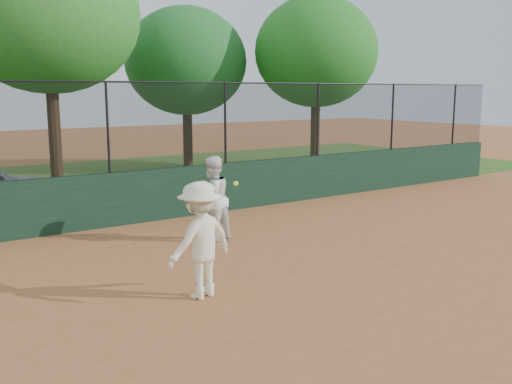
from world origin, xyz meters
TOP-DOWN VIEW (x-y plane):
  - ground at (0.00, 0.00)m, footprint 80.00×80.00m
  - back_wall at (0.00, 6.00)m, footprint 26.00×0.20m
  - grass_strip at (0.00, 12.00)m, footprint 36.00×12.00m
  - player_second at (0.74, 3.66)m, footprint 0.97×0.84m
  - player_main at (-1.03, 0.98)m, footprint 1.22×0.86m
  - fence_assembly at (-0.03, 6.00)m, footprint 26.00×0.06m
  - tree_2 at (-0.24, 11.14)m, footprint 5.33×4.85m
  - tree_3 at (5.19, 13.10)m, footprint 4.58×4.17m
  - tree_4 at (9.31, 10.55)m, footprint 4.74×4.31m

SIDE VIEW (x-z plane):
  - ground at x=0.00m, z-range 0.00..0.00m
  - grass_strip at x=0.00m, z-range 0.00..0.01m
  - back_wall at x=0.00m, z-range 0.00..1.20m
  - player_second at x=0.74m, z-range 0.00..1.71m
  - player_main at x=-1.03m, z-range -0.01..1.72m
  - fence_assembly at x=-0.03m, z-range 1.24..3.24m
  - tree_3 at x=5.19m, z-range 1.03..7.07m
  - tree_4 at x=9.31m, z-range 1.17..7.62m
  - tree_2 at x=-0.24m, z-range 1.43..8.92m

